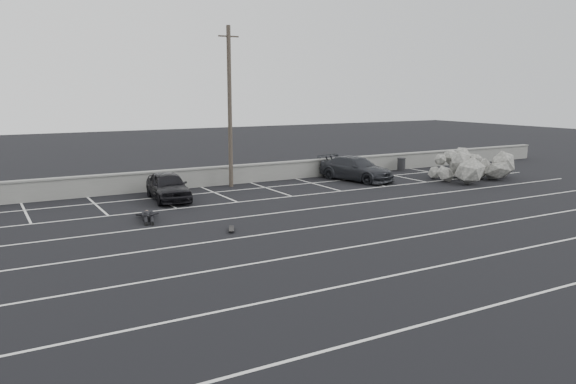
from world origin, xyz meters
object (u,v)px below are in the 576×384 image
riprap_pile (475,169)px  person (148,213)px  utility_pole (230,107)px  car_right (356,169)px  car_left (168,186)px  trash_bin (401,164)px  skateboard (231,229)px

riprap_pile → person: (-20.21, -0.95, -0.34)m
utility_pole → car_right: bearing=-12.5°
car_left → riprap_pile: riprap_pile is taller
trash_bin → person: trash_bin is taller
utility_pole → skateboard: bearing=-113.8°
car_right → riprap_pile: riprap_pile is taller
riprap_pile → person: 20.23m
person → skateboard: (2.17, -3.64, -0.18)m
trash_bin → riprap_pile: 4.99m
car_left → person: bearing=-114.8°
car_left → skateboard: (0.17, -7.15, -0.62)m
trash_bin → skateboard: trash_bin is taller
car_right → riprap_pile: 7.31m
car_left → trash_bin: (16.47, 2.12, -0.25)m
trash_bin → riprap_pile: riprap_pile is taller
utility_pole → skateboard: utility_pole is taller
utility_pole → riprap_pile: (14.00, -4.56, -3.78)m
utility_pole → trash_bin: size_ratio=10.00×
person → skateboard: 4.24m
riprap_pile → utility_pole: bearing=161.9°
utility_pole → person: (-6.21, -5.52, -4.12)m
car_left → trash_bin: size_ratio=4.66×
car_left → person: size_ratio=1.53×
trash_bin → riprap_pile: size_ratio=0.15×
car_left → utility_pole: utility_pole is taller
person → skateboard: bearing=-46.4°
car_left → riprap_pile: bearing=-3.0°
utility_pole → car_left: bearing=-154.4°
trash_bin → skateboard: 18.76m
car_right → skateboard: 13.63m
trash_bin → riprap_pile: (1.73, -4.68, 0.15)m
car_right → person: bearing=-178.9°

